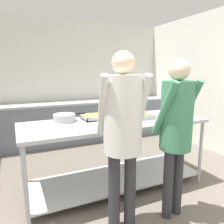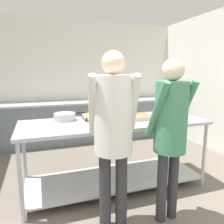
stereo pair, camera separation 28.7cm
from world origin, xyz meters
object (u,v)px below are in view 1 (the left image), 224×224
Objects in this scene: water_bottle at (118,94)px; guest_serving_right at (123,123)px; guest_serving_left at (176,122)px; serving_tray_vegetables at (100,117)px; sauce_pan at (64,117)px; plate_stack at (163,115)px; serving_tray_roast at (137,117)px.

guest_serving_right is at bearing -115.50° from water_bottle.
guest_serving_right reaches higher than guest_serving_left.
serving_tray_vegetables is 1.11m from guest_serving_left.
sauce_pan is 1.33m from plate_stack.
water_bottle is (0.76, 2.86, -0.03)m from guest_serving_left.
sauce_pan is 2.46m from water_bottle.
guest_serving_left is (0.43, -1.02, 0.10)m from serving_tray_vegetables.
plate_stack is at bearing -99.93° from water_bottle.
serving_tray_roast is 1.59× the size of plate_stack.
water_bottle reaches higher than sauce_pan.
guest_serving_left is at bearing -7.51° from guest_serving_right.
serving_tray_vegetables is 0.87m from plate_stack.
sauce_pan is 1.38m from guest_serving_left.
plate_stack is (0.81, -0.31, 0.01)m from serving_tray_vegetables.
sauce_pan is at bearing 165.97° from serving_tray_roast.
guest_serving_left reaches higher than serving_tray_roast.
serving_tray_roast is at bearing -109.57° from water_bottle.
water_bottle is (1.66, 1.82, 0.05)m from sauce_pan.
guest_serving_right is (0.33, -0.97, 0.10)m from sauce_pan.
serving_tray_roast is 0.24× the size of guest_serving_left.
guest_serving_left is 0.57m from guest_serving_right.
guest_serving_right is at bearing 172.49° from guest_serving_left.
guest_serving_right reaches higher than plate_stack.
serving_tray_roast is at bearing -14.03° from sauce_pan.
sauce_pan is 1.03m from guest_serving_right.
sauce_pan is 0.91× the size of serving_tray_vegetables.
serving_tray_roast is at bearing 50.78° from guest_serving_right.
plate_stack reaches higher than serving_tray_vegetables.
serving_tray_vegetables is (0.47, -0.02, -0.03)m from sauce_pan.
sauce_pan reaches higher than serving_tray_roast.
serving_tray_roast is 0.37m from plate_stack.
plate_stack is (0.35, -0.10, 0.01)m from serving_tray_roast.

